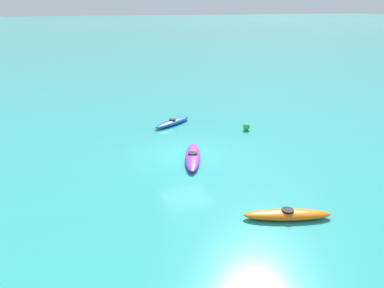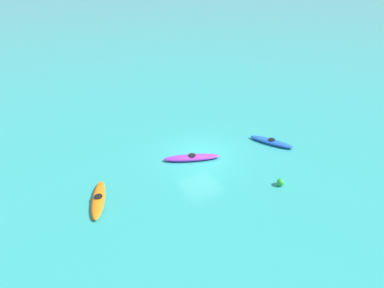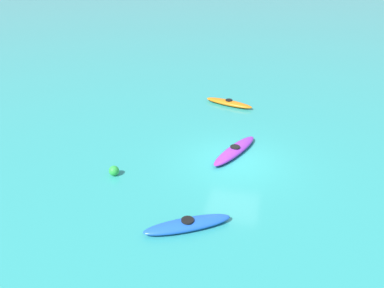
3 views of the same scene
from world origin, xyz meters
TOP-DOWN VIEW (x-y plane):
  - ground_plane at (0.00, 0.00)m, footprint 600.00×600.00m
  - kayak_purple at (0.73, 0.11)m, footprint 3.60×2.02m
  - kayak_blue at (-5.08, 1.00)m, footprint 2.11×3.02m
  - kayak_orange at (6.99, 1.27)m, footprint 1.69×3.18m
  - buoy_green at (-2.38, 4.85)m, footprint 0.43×0.43m

SIDE VIEW (x-z plane):
  - ground_plane at x=0.00m, z-range 0.00..0.00m
  - kayak_purple at x=0.73m, z-range -0.02..0.35m
  - kayak_orange at x=6.99m, z-range -0.02..0.35m
  - kayak_blue at x=-5.08m, z-range -0.02..0.35m
  - buoy_green at x=-2.38m, z-range 0.00..0.43m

